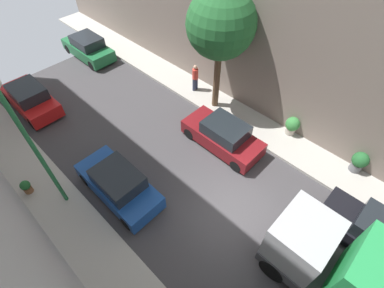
# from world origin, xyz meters

# --- Properties ---
(ground) EXTENTS (32.00, 32.00, 0.00)m
(ground) POSITION_xyz_m (0.00, 0.00, 0.00)
(ground) COLOR #423F42
(sidewalk_right) EXTENTS (2.00, 44.00, 0.15)m
(sidewalk_right) POSITION_xyz_m (5.00, 0.00, 0.07)
(sidewalk_right) COLOR #B7B2A8
(sidewalk_right) RESTS_ON ground
(parked_car_left_2) EXTENTS (1.78, 4.20, 1.57)m
(parked_car_left_2) POSITION_xyz_m (-2.70, 4.08, 0.72)
(parked_car_left_2) COLOR #194799
(parked_car_left_2) RESTS_ON ground
(parked_car_left_3) EXTENTS (1.78, 4.20, 1.57)m
(parked_car_left_3) POSITION_xyz_m (-2.70, 12.52, 0.72)
(parked_car_left_3) COLOR red
(parked_car_left_3) RESTS_ON ground
(parked_car_right_1) EXTENTS (1.78, 4.20, 1.57)m
(parked_car_right_1) POSITION_xyz_m (2.70, -4.93, 0.72)
(parked_car_right_1) COLOR black
(parked_car_right_1) RESTS_ON ground
(parked_car_right_2) EXTENTS (1.78, 4.20, 1.57)m
(parked_car_right_2) POSITION_xyz_m (2.70, 2.67, 0.72)
(parked_car_right_2) COLOR maroon
(parked_car_right_2) RESTS_ON ground
(parked_car_right_3) EXTENTS (1.78, 4.20, 1.57)m
(parked_car_right_3) POSITION_xyz_m (2.70, 15.03, 0.72)
(parked_car_right_3) COLOR #1E6638
(parked_car_right_3) RESTS_ON ground
(pedestrian) EXTENTS (0.40, 0.36, 1.72)m
(pedestrian) POSITION_xyz_m (5.02, 6.79, 1.07)
(pedestrian) COLOR #2D334C
(pedestrian) RESTS_ON sidewalk_right
(street_tree_1) EXTENTS (3.33, 3.33, 6.51)m
(street_tree_1) POSITION_xyz_m (4.78, 4.96, 4.95)
(street_tree_1) COLOR brown
(street_tree_1) RESTS_ON sidewalk_right
(potted_plant_0) EXTENTS (0.43, 0.43, 0.70)m
(potted_plant_0) POSITION_xyz_m (-5.55, 7.06, 0.52)
(potted_plant_0) COLOR brown
(potted_plant_0) RESTS_ON sidewalk_left
(potted_plant_2) EXTENTS (0.74, 0.74, 1.04)m
(potted_plant_2) POSITION_xyz_m (5.77, 0.53, 0.73)
(potted_plant_2) COLOR #B2A899
(potted_plant_2) RESTS_ON sidewalk_right
(potted_plant_5) EXTENTS (0.74, 0.74, 1.11)m
(potted_plant_5) POSITION_xyz_m (5.76, -2.97, 0.77)
(potted_plant_5) COLOR slate
(potted_plant_5) RESTS_ON sidewalk_right
(lamp_post) EXTENTS (0.44, 0.44, 6.39)m
(lamp_post) POSITION_xyz_m (-4.60, 5.50, 4.27)
(lamp_post) COLOR #26723F
(lamp_post) RESTS_ON sidewalk_left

